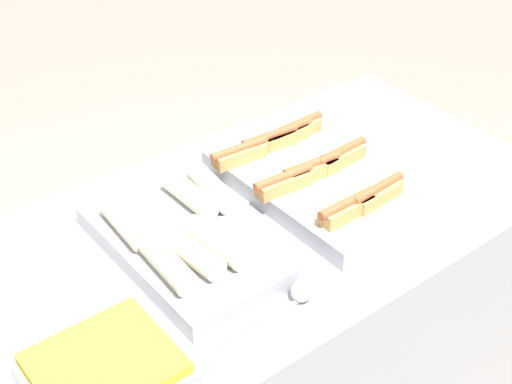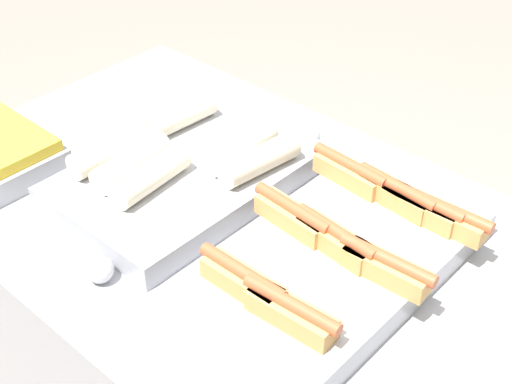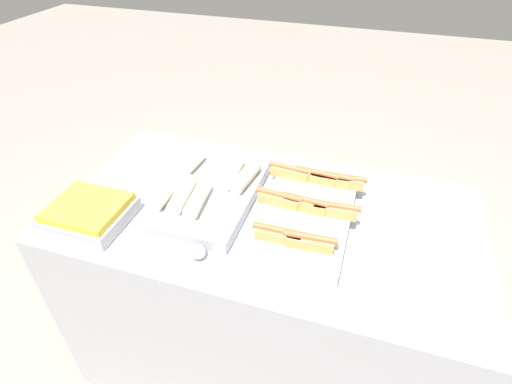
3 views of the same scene
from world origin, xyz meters
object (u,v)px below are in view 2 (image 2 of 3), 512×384
at_px(tray_hotdogs, 340,254).
at_px(tray_wraps, 185,170).
at_px(serving_spoon_far, 303,134).
at_px(serving_spoon_near, 93,266).

bearing_deg(tray_hotdogs, tray_wraps, -178.51).
bearing_deg(serving_spoon_far, tray_wraps, -104.14).
relative_size(serving_spoon_near, serving_spoon_far, 1.02).
relative_size(tray_hotdogs, tray_wraps, 1.10).
bearing_deg(tray_hotdogs, serving_spoon_far, 138.15).
distance_m(tray_wraps, serving_spoon_near, 0.29).
relative_size(tray_wraps, serving_spoon_near, 2.04).
height_order(serving_spoon_near, serving_spoon_far, same).
bearing_deg(tray_wraps, serving_spoon_far, 75.86).
height_order(tray_hotdogs, tray_wraps, tray_wraps).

